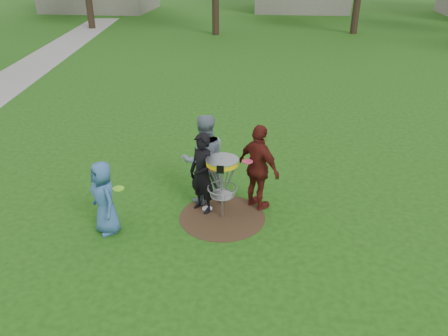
# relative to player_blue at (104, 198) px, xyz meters

# --- Properties ---
(ground) EXTENTS (100.00, 100.00, 0.00)m
(ground) POSITION_rel_player_blue_xyz_m (2.19, 0.74, -0.75)
(ground) COLOR #19470F
(ground) RESTS_ON ground
(dirt_patch) EXTENTS (1.80, 1.80, 0.01)m
(dirt_patch) POSITION_rel_player_blue_xyz_m (2.19, 0.74, -0.75)
(dirt_patch) COLOR #47331E
(dirt_patch) RESTS_ON ground
(player_blue) EXTENTS (0.85, 0.86, 1.50)m
(player_blue) POSITION_rel_player_blue_xyz_m (0.00, 0.00, 0.00)
(player_blue) COLOR #376197
(player_blue) RESTS_ON ground
(player_black) EXTENTS (0.77, 0.71, 1.76)m
(player_black) POSITION_rel_player_blue_xyz_m (1.75, 0.97, 0.13)
(player_black) COLOR black
(player_black) RESTS_ON ground
(player_grey) EXTENTS (1.18, 1.05, 2.02)m
(player_grey) POSITION_rel_player_blue_xyz_m (1.73, 1.38, 0.26)
(player_grey) COLOR slate
(player_grey) RESTS_ON ground
(player_maroon) EXTENTS (1.13, 1.09, 1.89)m
(player_maroon) POSITION_rel_player_blue_xyz_m (2.90, 1.23, 0.19)
(player_maroon) COLOR #571A14
(player_maroon) RESTS_ON ground
(disc_on_grass) EXTENTS (0.22, 0.22, 0.02)m
(disc_on_grass) POSITION_rel_player_blue_xyz_m (1.83, 1.02, -0.74)
(disc_on_grass) COLOR white
(disc_on_grass) RESTS_ON ground
(disc_golf_basket) EXTENTS (0.66, 0.67, 1.38)m
(disc_golf_basket) POSITION_rel_player_blue_xyz_m (2.19, 0.74, 0.27)
(disc_golf_basket) COLOR #9EA0A5
(disc_golf_basket) RESTS_ON ground
(held_discs) EXTENTS (2.63, 1.29, 0.33)m
(held_discs) POSITION_rel_player_blue_xyz_m (1.71, 0.79, 0.35)
(held_discs) COLOR #77DC18
(held_discs) RESTS_ON ground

